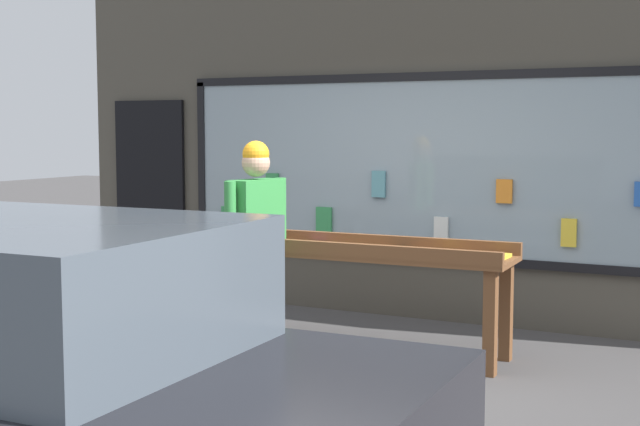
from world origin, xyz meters
The scene contains 5 objects.
ground_plane centered at (0.00, 0.00, 0.00)m, with size 40.00×40.00×0.00m, color #474444.
shopfront_facade centered at (-0.04, 2.39, 1.77)m, with size 7.65×0.29×3.60m.
display_table_main centered at (0.00, 0.90, 0.74)m, with size 2.63×0.74×0.92m.
person_browsing centered at (-0.61, 0.44, 1.00)m, with size 0.31×0.66×1.71m.
small_dog centered at (-1.05, 0.19, 0.29)m, with size 0.32×0.53×0.42m.
Camera 1 is at (3.02, -5.53, 1.82)m, focal length 50.00 mm.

